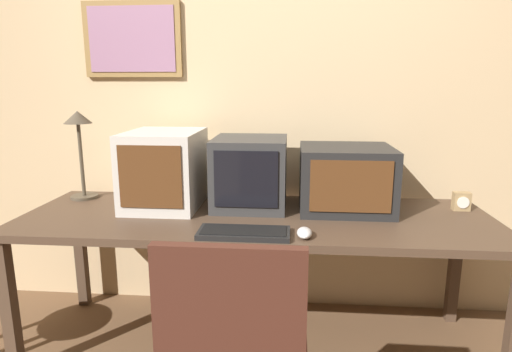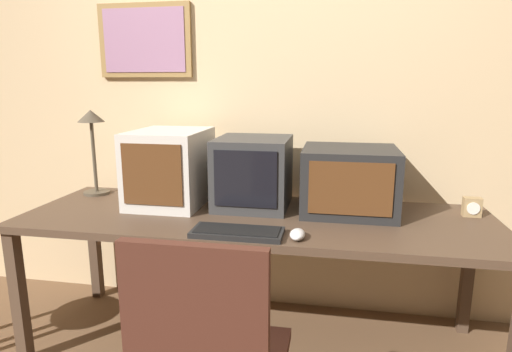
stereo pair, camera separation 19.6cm
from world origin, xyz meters
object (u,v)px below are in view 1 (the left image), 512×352
object	(u,v)px
mouse_near_keyboard	(304,233)
monitor_right	(345,178)
monitor_left	(165,169)
monitor_center	(250,172)
keyboard_main	(244,233)
desk_lamp	(79,135)
desk_clock	(461,201)

from	to	relation	value
mouse_near_keyboard	monitor_right	bearing A→B (deg)	63.87
monitor_left	monitor_center	world-z (taller)	monitor_left
monitor_center	keyboard_main	distance (m)	0.48
mouse_near_keyboard	desk_lamp	xyz separation A→B (m)	(-1.22, 0.52, 0.34)
desk_clock	desk_lamp	distance (m)	2.04
monitor_center	desk_lamp	distance (m)	0.96
monitor_right	mouse_near_keyboard	xyz separation A→B (m)	(-0.21, -0.44, -0.14)
keyboard_main	desk_clock	world-z (taller)	desk_clock
keyboard_main	monitor_right	bearing A→B (deg)	42.97
monitor_center	monitor_left	bearing A→B (deg)	-176.36
monitor_center	keyboard_main	size ratio (longest dim) A/B	1.03
monitor_right	desk_lamp	world-z (taller)	desk_lamp
monitor_left	desk_clock	xyz separation A→B (m)	(1.52, 0.04, -0.15)
mouse_near_keyboard	desk_clock	bearing A→B (deg)	29.77
monitor_right	keyboard_main	world-z (taller)	monitor_right
monitor_right	mouse_near_keyboard	size ratio (longest dim) A/B	4.10
monitor_center	monitor_right	bearing A→B (deg)	-1.35
monitor_left	monitor_center	xyz separation A→B (m)	(0.44, 0.03, -0.02)
monitor_left	monitor_right	distance (m)	0.93
monitor_left	desk_lamp	size ratio (longest dim) A/B	0.97
monitor_right	keyboard_main	xyz separation A→B (m)	(-0.47, -0.44, -0.15)
monitor_left	keyboard_main	bearing A→B (deg)	-42.39
monitor_center	desk_lamp	world-z (taller)	desk_lamp
monitor_center	mouse_near_keyboard	world-z (taller)	monitor_center
desk_clock	monitor_left	bearing A→B (deg)	-178.56
monitor_left	monitor_right	size ratio (longest dim) A/B	1.03
monitor_left	monitor_right	xyz separation A→B (m)	(0.93, 0.02, -0.04)
keyboard_main	mouse_near_keyboard	bearing A→B (deg)	0.18
monitor_center	keyboard_main	xyz separation A→B (m)	(0.02, -0.45, -0.17)
monitor_left	desk_clock	bearing A→B (deg)	1.44
monitor_center	keyboard_main	world-z (taller)	monitor_center
keyboard_main	mouse_near_keyboard	world-z (taller)	mouse_near_keyboard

